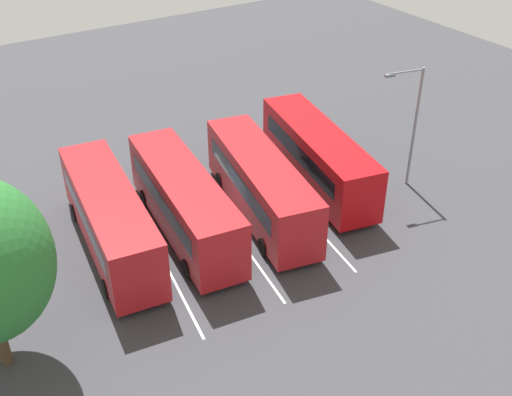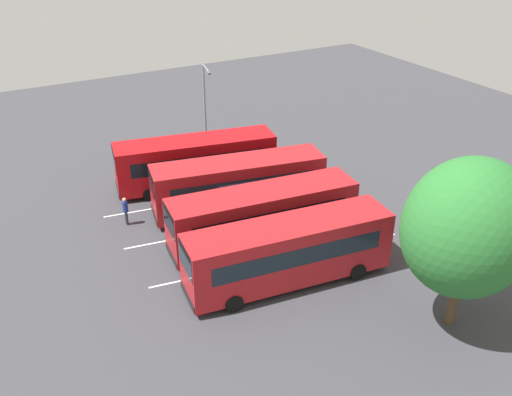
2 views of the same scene
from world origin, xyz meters
name	(u,v)px [view 1 (image 1 of 2)]	position (x,y,z in m)	size (l,w,h in m)	color
ground_plane	(225,219)	(0.00, 0.00, 0.00)	(70.27, 70.27, 0.00)	#38383D
bus_far_left	(318,156)	(0.38, -6.30, 1.83)	(10.85, 4.50, 3.36)	#B70C11
bus_center_left	(261,184)	(-0.53, -1.89, 1.83)	(10.85, 4.48, 3.36)	#AD191E
bus_center_right	(184,201)	(0.11, 2.25, 1.83)	(10.79, 3.70, 3.36)	#AD191E
bus_far_right	(110,217)	(0.75, 5.92, 1.83)	(10.79, 3.71, 3.36)	#AD191E
pedestrian	(226,140)	(6.14, -3.59, 1.06)	(0.33, 0.33, 1.79)	#232833
street_lamp	(412,120)	(-2.37, -10.52, 4.08)	(0.67, 2.30, 7.04)	gray
lane_stripe_outer_left	(288,197)	(0.00, -4.07, 0.00)	(14.46, 0.12, 0.01)	silver
lane_stripe_inner_left	(225,219)	(0.00, 0.00, 0.00)	(14.46, 0.12, 0.01)	silver
lane_stripe_inner_right	(155,244)	(0.00, 4.07, 0.00)	(14.46, 0.12, 0.01)	silver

